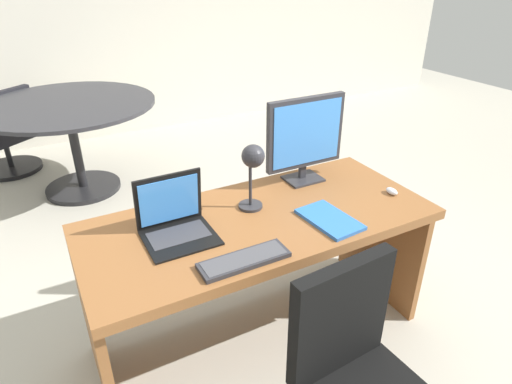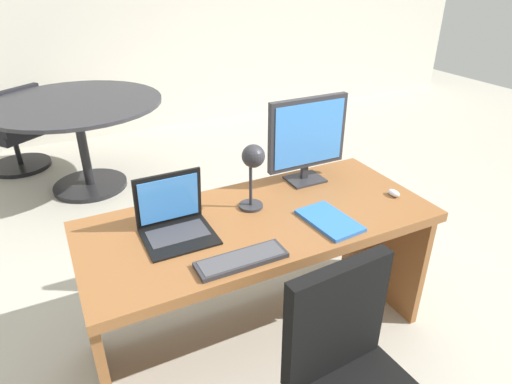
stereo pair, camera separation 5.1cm
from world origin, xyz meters
name	(u,v)px [view 2 (the right image)]	position (x,y,z in m)	size (l,w,h in m)	color
ground	(177,211)	(0.00, 1.50, 0.00)	(12.00, 12.00, 0.00)	#B7B2A3
back_wall	(105,7)	(0.00, 3.64, 1.40)	(10.00, 0.10, 2.80)	silver
desk	(256,246)	(0.00, 0.04, 0.56)	(1.69, 0.75, 0.75)	brown
monitor	(307,136)	(0.41, 0.24, 1.02)	(0.46, 0.16, 0.47)	#2D2D33
laptop	(173,215)	(-0.40, 0.07, 0.84)	(0.31, 0.28, 0.27)	black
keyboard	(242,260)	(-0.22, -0.28, 0.77)	(0.38, 0.12, 0.02)	#2D2D33
mouse	(394,193)	(0.73, -0.12, 0.77)	(0.04, 0.07, 0.03)	silver
desk_lamp	(253,164)	(0.01, 0.08, 1.00)	(0.12, 0.14, 0.34)	#2D2D33
book	(329,220)	(0.28, -0.18, 0.76)	(0.21, 0.32, 0.02)	blue
meeting_table	(79,123)	(-0.57, 2.28, 0.61)	(1.43, 1.43, 0.80)	black
meeting_chair_near	(18,138)	(-1.09, 3.00, 0.32)	(0.64, 0.65, 0.83)	black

